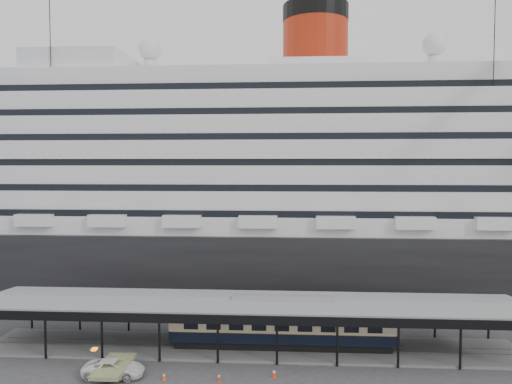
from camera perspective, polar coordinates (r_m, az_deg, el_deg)
ground at (r=50.48m, az=-1.10°, el=-19.42°), size 200.00×200.00×0.00m
cruise_ship at (r=78.59m, az=0.91°, el=2.34°), size 130.00×30.00×43.90m
platform_canopy at (r=54.34m, az=-0.64°, el=-15.11°), size 56.00×9.18×5.30m
port_truck at (r=50.00m, az=-15.94°, el=-18.81°), size 5.63×2.71×1.55m
pullman_carriage at (r=54.07m, az=3.00°, el=-14.75°), size 23.42×3.28×22.99m
traffic_cone_left at (r=48.50m, az=-10.45°, el=-19.99°), size 0.48×0.48×0.71m
traffic_cone_mid at (r=47.76m, az=-4.24°, el=-20.33°), size 0.37×0.37×0.70m
traffic_cone_right at (r=48.28m, az=2.08°, el=-19.96°), size 0.47×0.47×0.85m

